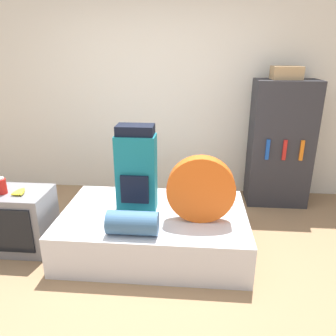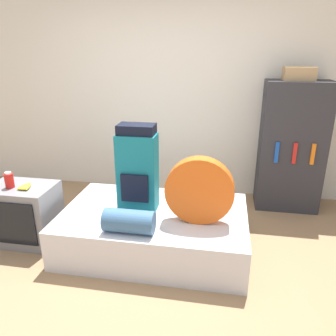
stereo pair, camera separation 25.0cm
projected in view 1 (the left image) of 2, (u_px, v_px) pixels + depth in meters
ground_plane at (134, 282)px, 2.76m from camera, size 16.00×16.00×0.00m
wall_back at (159, 94)px, 4.20m from camera, size 8.00×0.05×2.60m
bed at (154, 230)px, 3.18m from camera, size 1.75×1.12×0.39m
backpack at (136, 170)px, 3.04m from camera, size 0.37×0.25×0.83m
tent_bag at (201, 189)px, 2.87m from camera, size 0.60×0.13×0.60m
sleeping_roll at (133, 223)px, 2.72m from camera, size 0.43×0.20×0.20m
television at (18, 220)px, 3.15m from camera, size 0.64×0.46×0.60m
canister at (2, 186)px, 2.99m from camera, size 0.08×0.08×0.16m
banana_bunch at (20, 192)px, 3.01m from camera, size 0.12×0.16×0.03m
bookshelf at (280, 144)px, 3.97m from camera, size 0.72×0.43×1.52m
cardboard_box at (286, 73)px, 3.70m from camera, size 0.33×0.25×0.14m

